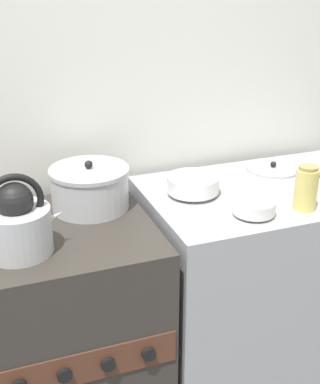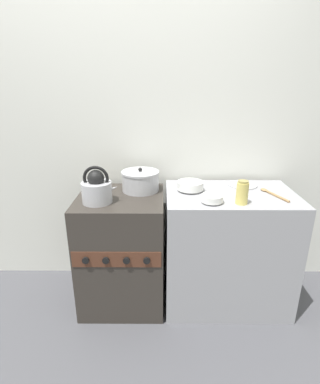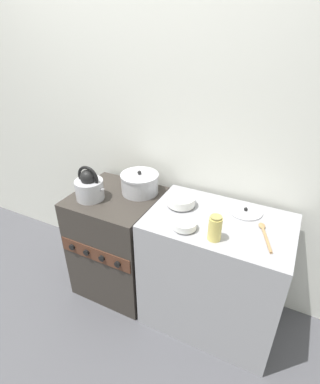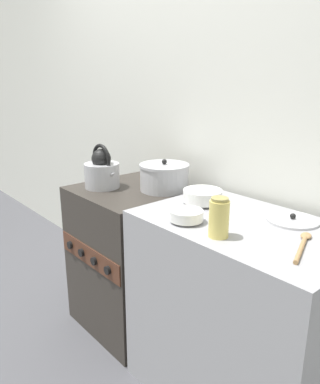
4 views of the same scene
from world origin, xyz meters
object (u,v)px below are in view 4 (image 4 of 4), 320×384
stove (133,257)px  cooking_pot (164,177)px  storage_jar (219,218)px  loose_pot_lid (292,220)px  kettle (102,171)px  enamel_bowl (203,196)px  small_ceramic_bowl (186,215)px

stove → cooking_pot: cooking_pot is taller
stove → storage_jar: size_ratio=5.57×
cooking_pot → loose_pot_lid: size_ratio=1.28×
kettle → loose_pot_lid: (1.01, 0.27, -0.06)m
cooking_pot → storage_jar: bearing=-25.4°
stove → enamel_bowl: enamel_bowl is taller
small_ceramic_bowl → storage_jar: 0.19m
small_ceramic_bowl → cooking_pot: bearing=147.9°
small_ceramic_bowl → loose_pot_lid: 0.44m
stove → kettle: kettle is taller
small_ceramic_bowl → enamel_bowl: bearing=117.9°
enamel_bowl → storage_jar: bearing=-38.3°
enamel_bowl → loose_pot_lid: size_ratio=0.86×
kettle → small_ceramic_bowl: 0.74m
small_ceramic_bowl → storage_jar: bearing=-4.6°
storage_jar → loose_pot_lid: storage_jar is taller
kettle → cooking_pot: 0.35m
kettle → cooking_pot: kettle is taller
kettle → storage_jar: kettle is taller
stove → kettle: bearing=-142.3°
kettle → cooking_pot: bearing=40.7°
storage_jar → stove: bearing=166.9°
storage_jar → cooking_pot: bearing=154.6°
kettle → storage_jar: 0.92m
cooking_pot → small_ceramic_bowl: size_ratio=1.98×
cooking_pot → storage_jar: size_ratio=1.80×
cooking_pot → loose_pot_lid: 0.75m
small_ceramic_bowl → storage_jar: (0.18, -0.01, 0.04)m
small_ceramic_bowl → loose_pot_lid: (0.28, 0.34, -0.02)m
storage_jar → loose_pot_lid: 0.37m
cooking_pot → enamel_bowl: size_ratio=1.49×
enamel_bowl → loose_pot_lid: bearing=16.1°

